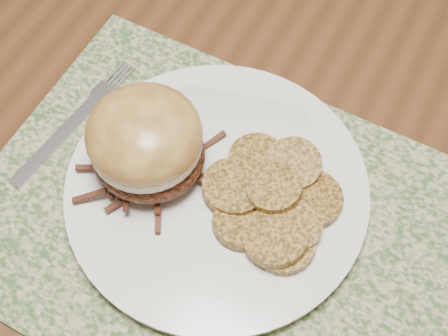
{
  "coord_description": "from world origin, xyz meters",
  "views": [
    {
      "loc": [
        0.15,
        -0.46,
        1.27
      ],
      "look_at": [
        0.02,
        -0.22,
        0.79
      ],
      "focal_mm": 50.0,
      "sensor_mm": 36.0,
      "label": 1
    }
  ],
  "objects_px": {
    "dining_table": "(295,68)",
    "dinner_plate": "(217,190)",
    "pork_sandwich": "(146,142)",
    "fork": "(76,121)"
  },
  "relations": [
    {
      "from": "dining_table",
      "to": "fork",
      "type": "xyz_separation_m",
      "value": [
        -0.14,
        -0.23,
        0.09
      ]
    },
    {
      "from": "dining_table",
      "to": "dinner_plate",
      "type": "bearing_deg",
      "value": -85.62
    },
    {
      "from": "fork",
      "to": "dinner_plate",
      "type": "bearing_deg",
      "value": 4.82
    },
    {
      "from": "dining_table",
      "to": "pork_sandwich",
      "type": "height_order",
      "value": "pork_sandwich"
    },
    {
      "from": "dinner_plate",
      "to": "pork_sandwich",
      "type": "bearing_deg",
      "value": -172.38
    },
    {
      "from": "pork_sandwich",
      "to": "fork",
      "type": "relative_size",
      "value": 0.7
    },
    {
      "from": "pork_sandwich",
      "to": "fork",
      "type": "xyz_separation_m",
      "value": [
        -0.1,
        0.01,
        -0.05
      ]
    },
    {
      "from": "dining_table",
      "to": "fork",
      "type": "distance_m",
      "value": 0.28
    },
    {
      "from": "dinner_plate",
      "to": "pork_sandwich",
      "type": "distance_m",
      "value": 0.08
    },
    {
      "from": "dinner_plate",
      "to": "fork",
      "type": "bearing_deg",
      "value": 178.43
    }
  ]
}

